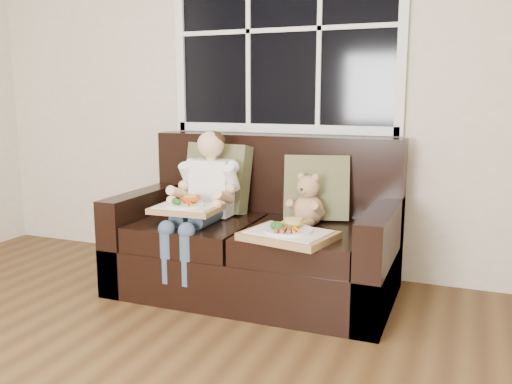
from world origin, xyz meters
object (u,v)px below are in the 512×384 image
at_px(child, 205,190).
at_px(teddy_bear, 308,203).
at_px(tray_right, 289,234).
at_px(loveseat, 258,242).
at_px(tray_left, 187,207).

bearing_deg(child, teddy_bear, 10.79).
relative_size(child, tray_right, 1.59).
distance_m(child, teddy_bear, 0.65).
relative_size(loveseat, tray_right, 3.18).
bearing_deg(teddy_bear, tray_right, -77.63).
bearing_deg(loveseat, tray_left, -134.13).
distance_m(tray_left, tray_right, 0.65).
bearing_deg(loveseat, teddy_bear, 0.38).
distance_m(loveseat, child, 0.47).
height_order(child, tray_left, child).
bearing_deg(teddy_bear, loveseat, -167.24).
bearing_deg(loveseat, child, -159.12).
distance_m(teddy_bear, tray_left, 0.73).
bearing_deg(child, tray_right, -21.39).
height_order(child, tray_right, child).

